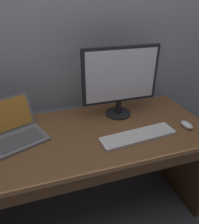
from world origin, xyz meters
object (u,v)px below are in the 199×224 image
object	(u,v)px
laptop_space_gray	(15,131)
computer_mouse	(187,125)
wired_keyboard	(138,136)
external_monitor	(120,79)

from	to	relation	value
laptop_space_gray	computer_mouse	size ratio (longest dim) A/B	3.85
laptop_space_gray	wired_keyboard	world-z (taller)	laptop_space_gray
external_monitor	laptop_space_gray	bearing A→B (deg)	-174.41
laptop_space_gray	computer_mouse	distance (m)	1.12
laptop_space_gray	computer_mouse	world-z (taller)	laptop_space_gray
laptop_space_gray	wired_keyboard	bearing A→B (deg)	-17.56
external_monitor	wired_keyboard	bearing A→B (deg)	-88.14
external_monitor	computer_mouse	size ratio (longest dim) A/B	5.30
laptop_space_gray	external_monitor	size ratio (longest dim) A/B	0.73
laptop_space_gray	wired_keyboard	distance (m)	0.77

